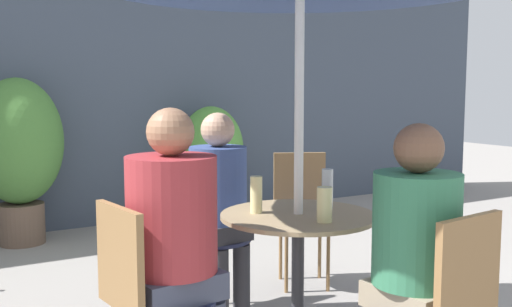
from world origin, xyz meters
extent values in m
cube|color=#3D4756|center=(0.00, 3.55, 1.50)|extent=(10.00, 0.06, 3.00)
cylinder|color=#2D2D33|center=(-0.01, 0.20, 0.36)|extent=(0.06, 0.06, 0.70)
cylinder|color=#997F5B|center=(-0.01, 0.20, 0.72)|extent=(0.74, 0.74, 0.02)
cylinder|color=#232847|center=(-0.10, 0.91, 0.46)|extent=(0.42, 0.42, 0.02)
cylinder|color=olive|center=(0.02, 1.07, 0.23)|extent=(0.02, 0.02, 0.45)
cylinder|color=olive|center=(-0.25, 1.03, 0.23)|extent=(0.02, 0.02, 0.45)
cylinder|color=olive|center=(0.05, 0.79, 0.23)|extent=(0.02, 0.02, 0.45)
cylinder|color=olive|center=(-0.22, 0.76, 0.23)|extent=(0.02, 0.02, 0.45)
cube|color=olive|center=(-0.12, 1.10, 0.67)|extent=(0.36, 0.08, 0.41)
cylinder|color=#232847|center=(-0.73, 0.10, 0.46)|extent=(0.42, 0.42, 0.02)
cube|color=olive|center=(-0.92, 0.08, 0.67)|extent=(0.08, 0.36, 0.41)
cube|color=olive|center=(0.11, -0.71, 0.67)|extent=(0.36, 0.08, 0.41)
cylinder|color=#232847|center=(0.66, 1.11, 0.46)|extent=(0.42, 0.42, 0.02)
cylinder|color=olive|center=(0.84, 1.17, 0.23)|extent=(0.02, 0.02, 0.45)
cylinder|color=olive|center=(0.59, 1.29, 0.23)|extent=(0.02, 0.02, 0.45)
cylinder|color=olive|center=(0.73, 0.92, 0.23)|extent=(0.02, 0.02, 0.45)
cylinder|color=olive|center=(0.48, 1.04, 0.23)|extent=(0.02, 0.02, 0.45)
cube|color=olive|center=(0.74, 1.28, 0.67)|extent=(0.34, 0.18, 0.41)
cylinder|color=#2D2D33|center=(-0.15, 0.74, 0.22)|extent=(0.10, 0.10, 0.45)
cylinder|color=#2D2D33|center=(-0.01, 0.76, 0.22)|extent=(0.10, 0.10, 0.45)
cube|color=#2D2D33|center=(-0.10, 0.87, 0.52)|extent=(0.31, 0.34, 0.10)
cylinder|color=#384C84|center=(-0.10, 0.87, 0.78)|extent=(0.33, 0.33, 0.43)
sphere|color=tan|center=(-0.10, 0.87, 1.09)|extent=(0.19, 0.19, 0.19)
cube|color=#42475B|center=(-0.69, 0.11, 0.53)|extent=(0.39, 0.36, 0.11)
cylinder|color=#9E2D33|center=(-0.69, 0.11, 0.82)|extent=(0.37, 0.37, 0.47)
sphere|color=#9E7051|center=(-0.69, 0.11, 1.15)|extent=(0.19, 0.19, 0.19)
cube|color=gray|center=(0.08, -0.48, 0.52)|extent=(0.32, 0.35, 0.10)
cylinder|color=#337551|center=(0.08, -0.48, 0.79)|extent=(0.34, 0.34, 0.43)
sphere|color=brown|center=(0.08, -0.48, 1.10)|extent=(0.19, 0.19, 0.19)
cylinder|color=beige|center=(-0.01, -0.01, 0.81)|extent=(0.07, 0.07, 0.16)
cylinder|color=silver|center=(0.19, 0.23, 0.83)|extent=(0.06, 0.06, 0.20)
cylinder|color=beige|center=(-0.17, 0.32, 0.82)|extent=(0.06, 0.06, 0.18)
cylinder|color=brown|center=(-0.80, 3.20, 0.17)|extent=(0.38, 0.38, 0.35)
ellipsoid|color=#427533|center=(-0.80, 3.20, 0.88)|extent=(0.74, 0.74, 1.06)
cylinder|color=#93664C|center=(0.97, 3.15, 0.15)|extent=(0.50, 0.50, 0.31)
ellipsoid|color=#4C8938|center=(0.97, 3.15, 0.73)|extent=(0.63, 0.63, 0.83)
cylinder|color=silver|center=(-0.01, 0.20, 1.03)|extent=(0.04, 0.04, 2.07)
camera|label=1|loc=(-1.59, -2.12, 1.33)|focal=42.00mm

